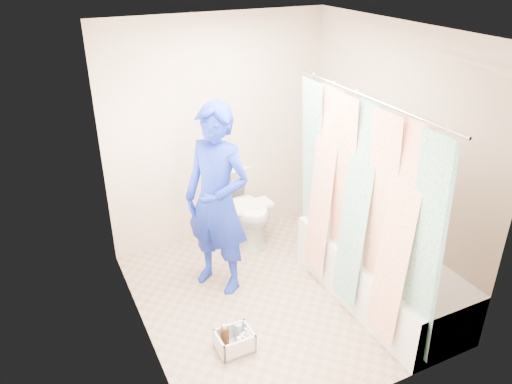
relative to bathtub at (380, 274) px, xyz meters
name	(u,v)px	position (x,y,z in m)	size (l,w,h in m)	color
floor	(275,297)	(-0.85, 0.43, -0.27)	(2.60, 2.60, 0.00)	gray
ceiling	(281,31)	(-0.85, 0.43, 2.13)	(2.40, 2.60, 0.02)	white
wall_back	(218,133)	(-0.85, 1.73, 0.93)	(2.40, 0.02, 2.40)	#C4AE97
wall_front	(377,262)	(-0.85, -0.88, 0.93)	(2.40, 0.02, 2.40)	#C4AE97
wall_left	(134,212)	(-2.05, 0.43, 0.93)	(0.02, 2.60, 2.40)	#C4AE97
wall_right	(392,157)	(0.35, 0.43, 0.93)	(0.02, 2.60, 2.40)	#C4AE97
bathtub	(380,274)	(0.00, 0.00, 0.00)	(0.70, 1.75, 0.50)	white
curtain_rod	(369,98)	(-0.33, 0.00, 1.68)	(0.02, 0.02, 1.90)	silver
shower_curtain	(358,209)	(-0.33, 0.00, 0.75)	(0.06, 1.75, 1.80)	white
toilet	(245,207)	(-0.66, 1.51, 0.12)	(0.44, 0.77, 0.78)	silver
tank_lid	(250,206)	(-0.65, 1.38, 0.19)	(0.48, 0.21, 0.04)	white
tank_internals	(232,169)	(-0.71, 1.71, 0.50)	(0.19, 0.06, 0.26)	black
plumber	(217,201)	(-1.23, 0.85, 0.63)	(0.66, 0.43, 1.80)	#1027A6
cleaning_caddy	(236,341)	(-1.45, -0.03, -0.19)	(0.29, 0.23, 0.22)	silver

